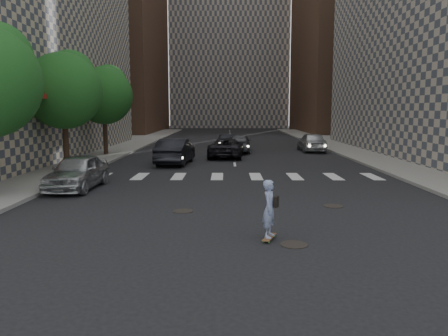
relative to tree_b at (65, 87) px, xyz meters
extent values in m
plane|color=black|center=(9.45, -11.14, -4.65)|extent=(160.00, 160.00, 0.00)
cube|color=gray|center=(-5.05, 8.86, -4.57)|extent=(13.00, 80.00, 0.15)
cube|color=gray|center=(23.95, 8.86, -4.57)|extent=(13.00, 80.00, 0.15)
cube|color=black|center=(-1.75, -1.14, -2.65)|extent=(0.30, 14.00, 4.00)
cube|color=maroon|center=(-0.95, -1.14, -0.55)|extent=(1.60, 14.00, 0.25)
cube|color=black|center=(20.65, 2.86, -2.65)|extent=(0.30, 18.00, 4.00)
cube|color=brown|center=(29.45, 43.86, 13.35)|extent=(18.00, 24.00, 36.00)
cube|color=#ADA08E|center=(9.45, 66.86, 19.35)|extent=(22.00, 20.00, 48.00)
cylinder|color=#382619|center=(-0.05, -0.14, -3.10)|extent=(0.32, 0.32, 2.80)
sphere|color=#1F4F1A|center=(-0.05, -0.14, -0.20)|extent=(4.20, 4.20, 4.20)
sphere|color=#1F4F1A|center=(0.15, 0.46, 0.70)|extent=(2.80, 2.80, 2.80)
cylinder|color=#382619|center=(-0.05, 7.86, -3.10)|extent=(0.32, 0.32, 2.80)
sphere|color=#1F4F1A|center=(-0.05, 7.86, -0.20)|extent=(4.20, 4.20, 4.20)
sphere|color=#1F4F1A|center=(0.15, 8.46, 0.70)|extent=(2.80, 2.80, 2.80)
cylinder|color=black|center=(10.65, -13.64, -4.64)|extent=(0.70, 0.70, 0.02)
cylinder|color=black|center=(7.45, -9.94, -4.64)|extent=(0.70, 0.70, 0.02)
cylinder|color=black|center=(12.75, -9.14, -4.64)|extent=(0.70, 0.70, 0.02)
cube|color=brown|center=(10.07, -13.20, -4.57)|extent=(0.47, 0.83, 0.02)
cylinder|color=green|center=(9.90, -13.44, -4.62)|extent=(0.04, 0.06, 0.05)
cylinder|color=green|center=(10.03, -13.50, -4.62)|extent=(0.04, 0.06, 0.05)
cylinder|color=green|center=(10.10, -12.91, -4.62)|extent=(0.04, 0.06, 0.05)
cylinder|color=green|center=(10.24, -12.96, -4.62)|extent=(0.04, 0.06, 0.05)
imported|color=#9CA6E4|center=(10.07, -13.20, -3.80)|extent=(0.54, 0.65, 1.53)
cube|color=black|center=(10.24, -13.21, -3.61)|extent=(0.17, 0.27, 0.29)
imported|color=#A8ABAF|center=(2.45, -5.71, -3.89)|extent=(1.92, 4.48, 1.51)
imported|color=black|center=(5.71, 3.04, -3.83)|extent=(2.15, 5.07, 1.63)
imported|color=#515358|center=(9.95, 10.86, -3.95)|extent=(2.20, 4.87, 1.38)
imported|color=black|center=(8.94, 6.86, -3.95)|extent=(2.72, 5.21, 1.40)
imported|color=#B7BBBF|center=(15.95, 11.43, -3.85)|extent=(1.92, 4.69, 1.59)
imported|color=black|center=(8.97, 13.65, -3.99)|extent=(1.68, 4.08, 1.32)
camera|label=1|loc=(8.93, -24.42, -1.22)|focal=35.00mm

